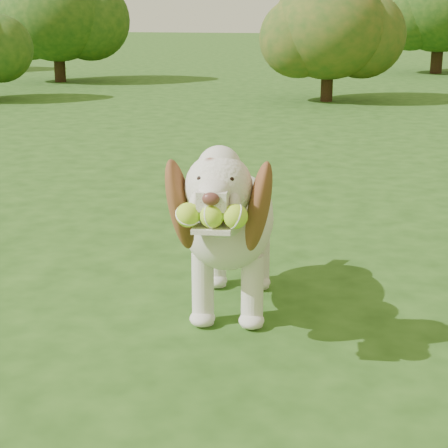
# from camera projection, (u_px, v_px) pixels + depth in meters

# --- Properties ---
(ground) EXTENTS (80.00, 80.00, 0.00)m
(ground) POSITION_uv_depth(u_px,v_px,m) (266.00, 369.00, 2.88)
(ground) COLOR #204313
(ground) RESTS_ON ground
(dog) EXTENTS (0.50, 1.30, 0.84)m
(dog) POSITION_uv_depth(u_px,v_px,m) (231.00, 218.00, 3.29)
(dog) COLOR silver
(dog) RESTS_ON ground
(shrub_i) EXTENTS (2.36, 2.36, 2.45)m
(shrub_i) POSITION_uv_depth(u_px,v_px,m) (441.00, 3.00, 15.51)
(shrub_i) COLOR #382314
(shrub_i) RESTS_ON ground
(shrub_b) EXTENTS (1.72, 1.72, 1.78)m
(shrub_b) POSITION_uv_depth(u_px,v_px,m) (329.00, 29.00, 10.86)
(shrub_b) COLOR #382314
(shrub_b) RESTS_ON ground
(shrub_e) EXTENTS (2.01, 2.01, 2.09)m
(shrub_e) POSITION_uv_depth(u_px,v_px,m) (57.00, 14.00, 13.75)
(shrub_e) COLOR #382314
(shrub_e) RESTS_ON ground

